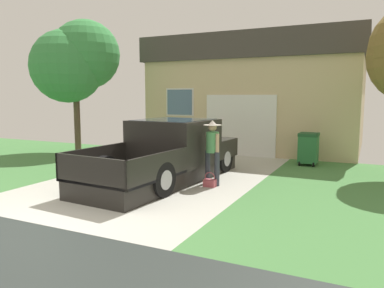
# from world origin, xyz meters

# --- Properties ---
(pickup_truck) EXTENTS (2.37, 5.46, 1.61)m
(pickup_truck) POSITION_xyz_m (0.28, 4.29, 0.71)
(pickup_truck) COLOR black
(pickup_truck) RESTS_ON ground
(person_with_hat) EXTENTS (0.46, 0.46, 1.64)m
(person_with_hat) POSITION_xyz_m (1.56, 4.09, 0.98)
(person_with_hat) COLOR #333842
(person_with_hat) RESTS_ON ground
(handbag) EXTENTS (0.29, 0.20, 0.37)m
(handbag) POSITION_xyz_m (1.59, 3.85, 0.11)
(handbag) COLOR #B24C56
(handbag) RESTS_ON ground
(house_with_garage) EXTENTS (8.66, 6.78, 4.64)m
(house_with_garage) POSITION_xyz_m (0.67, 12.15, 2.35)
(house_with_garage) COLOR #CEB88B
(house_with_garage) RESTS_ON ground
(front_yard_tree) EXTENTS (3.27, 3.31, 5.24)m
(front_yard_tree) POSITION_xyz_m (-5.50, 7.06, 3.61)
(front_yard_tree) COLOR brown
(front_yard_tree) RESTS_ON ground
(wheeled_trash_bin) EXTENTS (0.60, 0.72, 1.05)m
(wheeled_trash_bin) POSITION_xyz_m (3.35, 7.97, 0.57)
(wheeled_trash_bin) COLOR #286B38
(wheeled_trash_bin) RESTS_ON ground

